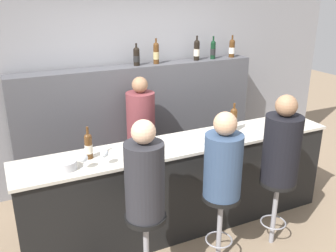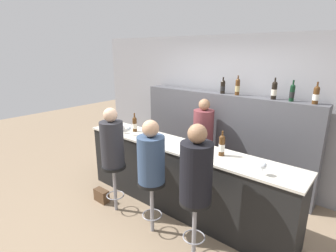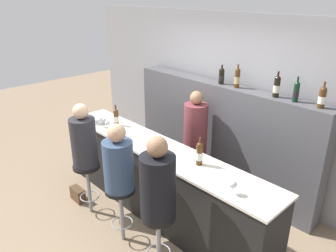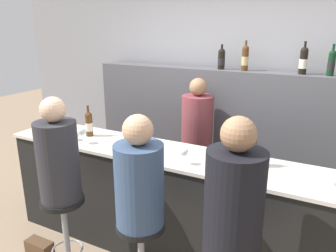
{
  "view_description": "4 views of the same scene",
  "coord_description": "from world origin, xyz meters",
  "px_view_note": "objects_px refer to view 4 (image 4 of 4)",
  "views": [
    {
      "loc": [
        -1.7,
        -2.9,
        2.52
      ],
      "look_at": [
        -0.14,
        0.35,
        1.21
      ],
      "focal_mm": 40.0,
      "sensor_mm": 36.0,
      "label": 1
    },
    {
      "loc": [
        2.13,
        -2.56,
        2.34
      ],
      "look_at": [
        -0.25,
        0.3,
        1.26
      ],
      "focal_mm": 28.0,
      "sensor_mm": 36.0,
      "label": 2
    },
    {
      "loc": [
        2.79,
        -2.2,
        2.86
      ],
      "look_at": [
        0.23,
        0.22,
        1.4
      ],
      "focal_mm": 35.0,
      "sensor_mm": 36.0,
      "label": 3
    },
    {
      "loc": [
        1.17,
        -2.11,
        2.09
      ],
      "look_at": [
        -0.06,
        0.26,
        1.27
      ],
      "focal_mm": 35.0,
      "sensor_mm": 36.0,
      "label": 4
    }
  ],
  "objects_px": {
    "wine_glass_1": "(82,132)",
    "wine_glass_2": "(184,153)",
    "wine_bottle_backbar_2": "(303,60)",
    "bar_stool_middle": "(141,243)",
    "wine_bottle_counter_0": "(89,124)",
    "guest_seated_right": "(234,198)",
    "handbag": "(40,251)",
    "metal_bowl": "(62,132)",
    "wine_bottle_backbar_3": "(331,63)",
    "wine_bottle_backbar_0": "(221,59)",
    "bartender": "(196,152)",
    "wine_glass_0": "(67,130)",
    "wine_bottle_counter_1": "(251,149)",
    "guest_seated_middle": "(139,179)",
    "bar_stool_left": "(64,216)",
    "guest_seated_left": "(58,157)",
    "wine_bottle_backbar_1": "(245,58)"
  },
  "relations": [
    {
      "from": "wine_glass_1",
      "to": "wine_glass_2",
      "type": "bearing_deg",
      "value": -0.0
    },
    {
      "from": "wine_bottle_backbar_2",
      "to": "bar_stool_middle",
      "type": "relative_size",
      "value": 0.44
    },
    {
      "from": "wine_bottle_counter_0",
      "to": "guest_seated_right",
      "type": "xyz_separation_m",
      "value": [
        1.7,
        -0.7,
        -0.04
      ]
    },
    {
      "from": "handbag",
      "to": "metal_bowl",
      "type": "bearing_deg",
      "value": 105.96
    },
    {
      "from": "wine_glass_2",
      "to": "wine_bottle_backbar_3",
      "type": "bearing_deg",
      "value": 56.43
    },
    {
      "from": "wine_bottle_backbar_2",
      "to": "wine_glass_2",
      "type": "relative_size",
      "value": 2.35
    },
    {
      "from": "wine_bottle_backbar_0",
      "to": "bartender",
      "type": "xyz_separation_m",
      "value": [
        -0.12,
        -0.39,
        -1.02
      ]
    },
    {
      "from": "wine_bottle_backbar_3",
      "to": "wine_glass_0",
      "type": "relative_size",
      "value": 2.06
    },
    {
      "from": "wine_bottle_counter_1",
      "to": "wine_bottle_backbar_0",
      "type": "distance_m",
      "value": 1.48
    },
    {
      "from": "wine_bottle_backbar_3",
      "to": "wine_bottle_backbar_2",
      "type": "bearing_deg",
      "value": 180.0
    },
    {
      "from": "wine_bottle_counter_1",
      "to": "handbag",
      "type": "height_order",
      "value": "wine_bottle_counter_1"
    },
    {
      "from": "wine_glass_2",
      "to": "guest_seated_middle",
      "type": "bearing_deg",
      "value": -102.88
    },
    {
      "from": "bar_stool_left",
      "to": "guest_seated_left",
      "type": "xyz_separation_m",
      "value": [
        0.0,
        0.0,
        0.54
      ]
    },
    {
      "from": "wine_bottle_counter_1",
      "to": "wine_glass_2",
      "type": "xyz_separation_m",
      "value": [
        -0.48,
        -0.21,
        -0.04
      ]
    },
    {
      "from": "wine_glass_0",
      "to": "wine_glass_2",
      "type": "bearing_deg",
      "value": 0.0
    },
    {
      "from": "metal_bowl",
      "to": "wine_bottle_backbar_2",
      "type": "bearing_deg",
      "value": 32.93
    },
    {
      "from": "wine_bottle_backbar_0",
      "to": "bar_stool_middle",
      "type": "xyz_separation_m",
      "value": [
        0.08,
        -1.89,
        -1.17
      ]
    },
    {
      "from": "wine_bottle_backbar_3",
      "to": "bartender",
      "type": "distance_m",
      "value": 1.66
    },
    {
      "from": "bar_stool_left",
      "to": "guest_seated_middle",
      "type": "xyz_separation_m",
      "value": [
        0.76,
        0.0,
        0.51
      ]
    },
    {
      "from": "wine_bottle_backbar_3",
      "to": "guest_seated_left",
      "type": "relative_size",
      "value": 0.36
    },
    {
      "from": "bar_stool_left",
      "to": "bar_stool_middle",
      "type": "xyz_separation_m",
      "value": [
        0.76,
        0.0,
        0.0
      ]
    },
    {
      "from": "wine_bottle_backbar_0",
      "to": "wine_glass_1",
      "type": "xyz_separation_m",
      "value": [
        -0.86,
        -1.4,
        -0.6
      ]
    },
    {
      "from": "bar_stool_middle",
      "to": "guest_seated_right",
      "type": "xyz_separation_m",
      "value": [
        0.67,
        0.0,
        0.54
      ]
    },
    {
      "from": "metal_bowl",
      "to": "wine_bottle_counter_0",
      "type": "bearing_deg",
      "value": 30.03
    },
    {
      "from": "wine_bottle_counter_1",
      "to": "handbag",
      "type": "bearing_deg",
      "value": -157.74
    },
    {
      "from": "handbag",
      "to": "wine_bottle_counter_0",
      "type": "bearing_deg",
      "value": 83.36
    },
    {
      "from": "bartender",
      "to": "wine_bottle_counter_1",
      "type": "bearing_deg",
      "value": -45.72
    },
    {
      "from": "wine_glass_0",
      "to": "handbag",
      "type": "relative_size",
      "value": 0.58
    },
    {
      "from": "wine_bottle_backbar_2",
      "to": "wine_glass_2",
      "type": "distance_m",
      "value": 1.68
    },
    {
      "from": "wine_bottle_backbar_0",
      "to": "handbag",
      "type": "xyz_separation_m",
      "value": [
        -1.04,
        -1.89,
        -1.64
      ]
    },
    {
      "from": "wine_bottle_backbar_1",
      "to": "wine_bottle_backbar_3",
      "type": "distance_m",
      "value": 0.85
    },
    {
      "from": "wine_bottle_backbar_2",
      "to": "guest_seated_middle",
      "type": "distance_m",
      "value": 2.16
    },
    {
      "from": "wine_bottle_counter_1",
      "to": "metal_bowl",
      "type": "bearing_deg",
      "value": -175.73
    },
    {
      "from": "metal_bowl",
      "to": "guest_seated_left",
      "type": "relative_size",
      "value": 0.23
    },
    {
      "from": "wine_bottle_counter_1",
      "to": "wine_glass_1",
      "type": "relative_size",
      "value": 2.13
    },
    {
      "from": "wine_glass_1",
      "to": "guest_seated_right",
      "type": "xyz_separation_m",
      "value": [
        1.61,
        -0.49,
        -0.03
      ]
    },
    {
      "from": "metal_bowl",
      "to": "bartender",
      "type": "bearing_deg",
      "value": 41.2
    },
    {
      "from": "wine_bottle_backbar_0",
      "to": "bar_stool_middle",
      "type": "relative_size",
      "value": 0.38
    },
    {
      "from": "wine_glass_2",
      "to": "bar_stool_middle",
      "type": "distance_m",
      "value": 0.75
    },
    {
      "from": "bar_stool_left",
      "to": "guest_seated_middle",
      "type": "distance_m",
      "value": 0.91
    },
    {
      "from": "wine_glass_0",
      "to": "bartender",
      "type": "height_order",
      "value": "bartender"
    },
    {
      "from": "metal_bowl",
      "to": "wine_bottle_backbar_3",
      "type": "bearing_deg",
      "value": 29.93
    },
    {
      "from": "guest_seated_left",
      "to": "bar_stool_middle",
      "type": "xyz_separation_m",
      "value": [
        0.76,
        0.0,
        -0.54
      ]
    },
    {
      "from": "wine_bottle_backbar_1",
      "to": "guest_seated_middle",
      "type": "bearing_deg",
      "value": -95.72
    },
    {
      "from": "wine_glass_1",
      "to": "bar_stool_middle",
      "type": "distance_m",
      "value": 1.21
    },
    {
      "from": "wine_glass_2",
      "to": "wine_bottle_backbar_1",
      "type": "bearing_deg",
      "value": 86.84
    },
    {
      "from": "bar_stool_left",
      "to": "guest_seated_middle",
      "type": "bearing_deg",
      "value": 0.0
    },
    {
      "from": "wine_bottle_backbar_1",
      "to": "wine_bottle_counter_0",
      "type": "bearing_deg",
      "value": -135.67
    },
    {
      "from": "wine_bottle_backbar_2",
      "to": "guest_seated_middle",
      "type": "height_order",
      "value": "wine_bottle_backbar_2"
    },
    {
      "from": "wine_bottle_backbar_1",
      "to": "guest_seated_middle",
      "type": "distance_m",
      "value": 2.02
    }
  ]
}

